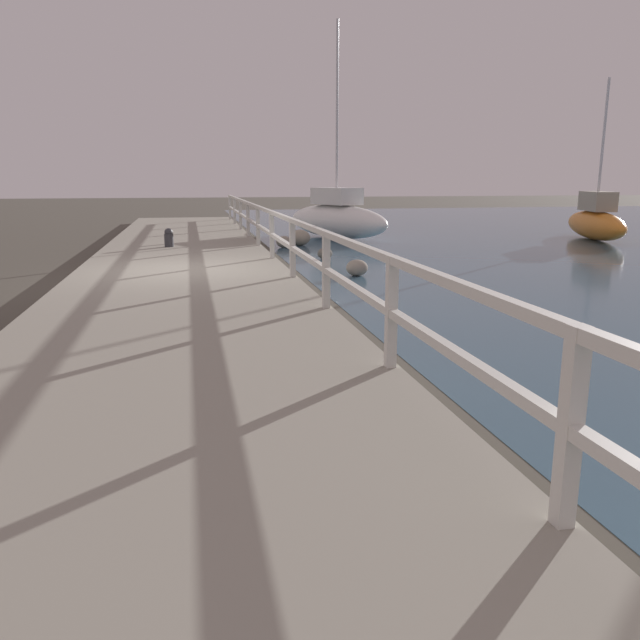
# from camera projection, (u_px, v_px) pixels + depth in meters

# --- Properties ---
(ground_plane) EXTENTS (120.00, 120.00, 0.00)m
(ground_plane) POSITION_uv_depth(u_px,v_px,m) (183.00, 281.00, 12.83)
(ground_plane) COLOR #4C473D
(dock_walkway) EXTENTS (4.29, 36.00, 0.25)m
(dock_walkway) POSITION_uv_depth(u_px,v_px,m) (183.00, 275.00, 12.80)
(dock_walkway) COLOR gray
(dock_walkway) RESTS_ON ground
(railing) EXTENTS (0.10, 32.50, 1.10)m
(railing) POSITION_uv_depth(u_px,v_px,m) (281.00, 231.00, 13.02)
(railing) COLOR silver
(railing) RESTS_ON dock_walkway
(boulder_near_dock) EXTENTS (0.47, 0.43, 0.36)m
(boulder_near_dock) POSITION_uv_depth(u_px,v_px,m) (357.00, 268.00, 13.49)
(boulder_near_dock) COLOR gray
(boulder_near_dock) RESTS_ON ground
(boulder_downstream) EXTENTS (0.67, 0.60, 0.50)m
(boulder_downstream) POSITION_uv_depth(u_px,v_px,m) (300.00, 238.00, 19.66)
(boulder_downstream) COLOR gray
(boulder_downstream) RESTS_ON ground
(boulder_upstream) EXTENTS (0.47, 0.42, 0.35)m
(boulder_upstream) POSITION_uv_depth(u_px,v_px,m) (284.00, 242.00, 19.11)
(boulder_upstream) COLOR gray
(boulder_upstream) RESTS_ON ground
(boulder_water_edge) EXTENTS (0.40, 0.36, 0.30)m
(boulder_water_edge) POSITION_uv_depth(u_px,v_px,m) (325.00, 254.00, 16.31)
(boulder_water_edge) COLOR #666056
(boulder_water_edge) RESTS_ON ground
(mooring_bollard) EXTENTS (0.25, 0.25, 0.50)m
(mooring_bollard) POSITION_uv_depth(u_px,v_px,m) (169.00, 238.00, 16.96)
(mooring_bollard) COLOR #333338
(mooring_bollard) RESTS_ON dock_walkway
(sailboat_orange) EXTENTS (2.34, 5.00, 5.31)m
(sailboat_orange) POSITION_uv_depth(u_px,v_px,m) (595.00, 221.00, 21.54)
(sailboat_orange) COLOR orange
(sailboat_orange) RESTS_ON water_surface
(sailboat_white) EXTENTS (3.44, 5.33, 7.22)m
(sailboat_white) POSITION_uv_depth(u_px,v_px,m) (336.00, 218.00, 22.01)
(sailboat_white) COLOR white
(sailboat_white) RESTS_ON water_surface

